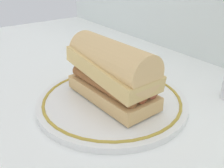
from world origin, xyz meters
TOP-DOWN VIEW (x-y plane):
  - ground_plane at (0.00, 0.00)m, footprint 1.50×1.50m
  - plate at (0.02, -0.01)m, footprint 0.30×0.30m
  - sausage_sandwich at (0.02, -0.01)m, footprint 0.20×0.09m
  - butter_knife at (-0.13, 0.17)m, footprint 0.16×0.03m

SIDE VIEW (x-z plane):
  - ground_plane at x=0.00m, z-range 0.00..0.00m
  - butter_knife at x=-0.13m, z-range 0.00..0.01m
  - plate at x=0.02m, z-range 0.00..0.02m
  - sausage_sandwich at x=0.02m, z-range 0.02..0.13m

